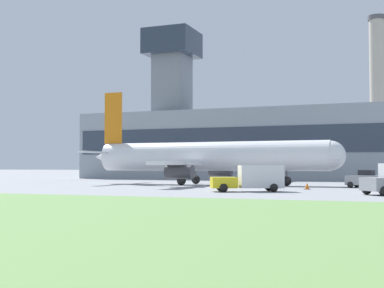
{
  "coord_description": "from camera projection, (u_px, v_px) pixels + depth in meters",
  "views": [
    {
      "loc": [
        16.64,
        -50.33,
        2.12
      ],
      "look_at": [
        -5.28,
        6.0,
        4.6
      ],
      "focal_mm": 50.0,
      "sensor_mm": 36.0,
      "label": 1
    }
  ],
  "objects": [
    {
      "name": "pushback_tug",
      "position": [
        366.0,
        180.0,
        51.45
      ],
      "size": [
        3.99,
        3.0,
        1.72
      ],
      "color": "gray",
      "rests_on": "ground_plane"
    },
    {
      "name": "baggage_truck",
      "position": [
        252.0,
        179.0,
        44.06
      ],
      "size": [
        6.08,
        4.27,
        2.18
      ],
      "color": "yellow",
      "rests_on": "ground_plane"
    },
    {
      "name": "ground_plane",
      "position": [
        220.0,
        187.0,
        52.81
      ],
      "size": [
        400.0,
        400.0,
        0.0
      ],
      "primitive_type": "plane",
      "color": "gray"
    },
    {
      "name": "traffic_cone_near_nose",
      "position": [
        267.0,
        184.0,
        53.8
      ],
      "size": [
        0.64,
        0.64,
        0.68
      ],
      "color": "black",
      "rests_on": "ground_plane"
    },
    {
      "name": "terminal_building",
      "position": [
        275.0,
        140.0,
        84.66
      ],
      "size": [
        67.79,
        12.82,
        25.32
      ],
      "color": "#8C939E",
      "rests_on": "ground_plane"
    },
    {
      "name": "airplane",
      "position": [
        207.0,
        157.0,
        59.78
      ],
      "size": [
        29.5,
        23.6,
        10.95
      ],
      "color": "silver",
      "rests_on": "ground_plane"
    },
    {
      "name": "smokestack_left",
      "position": [
        377.0,
        95.0,
        110.85
      ],
      "size": [
        3.55,
        3.55,
        33.48
      ],
      "color": "#B2A899",
      "rests_on": "ground_plane"
    },
    {
      "name": "ground_crew_person",
      "position": [
        273.0,
        178.0,
        50.13
      ],
      "size": [
        0.54,
        0.54,
        1.86
      ],
      "color": "#23283D",
      "rests_on": "ground_plane"
    },
    {
      "name": "traffic_cone_wingtip",
      "position": [
        307.0,
        186.0,
        48.31
      ],
      "size": [
        0.59,
        0.59,
        0.62
      ],
      "color": "black",
      "rests_on": "ground_plane"
    }
  ]
}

